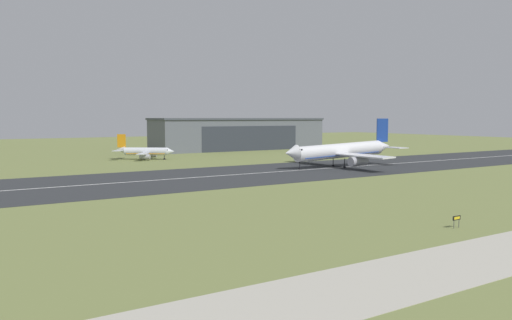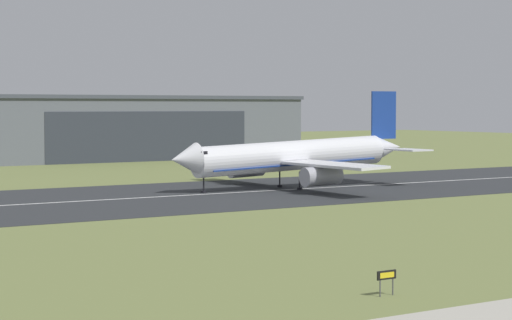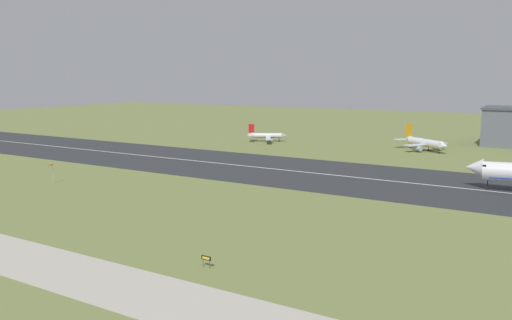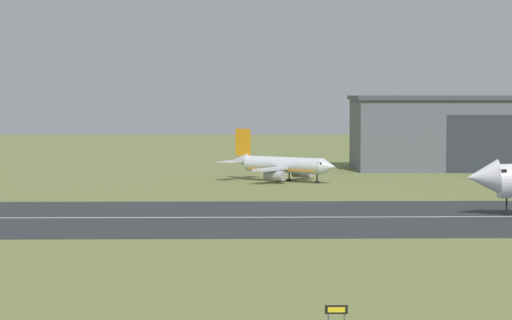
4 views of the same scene
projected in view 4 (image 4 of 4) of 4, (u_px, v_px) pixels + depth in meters
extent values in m
plane|color=olive|center=(76.00, 286.00, 107.84)|extent=(709.15, 709.15, 0.00)
cube|color=#2B2D30|center=(128.00, 218.00, 164.60)|extent=(469.15, 46.47, 0.06)
cube|color=silver|center=(128.00, 218.00, 164.60)|extent=(422.23, 0.70, 0.01)
cone|color=white|center=(483.00, 177.00, 167.47)|extent=(4.57, 4.87, 4.94)
cube|color=black|center=(500.00, 170.00, 167.43)|extent=(1.19, 4.09, 0.48)
cylinder|color=black|center=(506.00, 205.00, 167.72)|extent=(0.24, 0.24, 2.97)
cylinder|color=black|center=(506.00, 214.00, 167.79)|extent=(0.84, 0.84, 0.44)
cylinder|color=silver|center=(285.00, 165.00, 228.49)|extent=(15.35, 12.09, 3.02)
cone|color=silver|center=(329.00, 167.00, 223.09)|extent=(3.96, 4.03, 3.02)
cone|color=silver|center=(241.00, 160.00, 234.11)|extent=(4.52, 4.31, 2.71)
cube|color=black|center=(322.00, 163.00, 223.88)|extent=(2.38, 2.73, 0.44)
cube|color=orange|center=(285.00, 169.00, 228.54)|extent=(13.90, 11.00, 0.20)
cube|color=silver|center=(270.00, 169.00, 223.75)|extent=(6.91, 8.18, 0.40)
cylinder|color=#A8A8B2|center=(275.00, 176.00, 224.04)|extent=(4.28, 3.79, 1.87)
cube|color=silver|center=(302.00, 166.00, 232.92)|extent=(6.91, 8.18, 0.40)
cylinder|color=#A8A8B2|center=(302.00, 173.00, 232.15)|extent=(4.28, 3.79, 1.87)
cube|color=orange|center=(243.00, 142.00, 233.60)|extent=(2.84, 2.12, 5.13)
cube|color=silver|center=(230.00, 162.00, 230.88)|extent=(5.01, 5.42, 0.24)
cube|color=silver|center=(252.00, 160.00, 237.20)|extent=(5.01, 5.42, 0.24)
cylinder|color=black|center=(317.00, 179.00, 224.65)|extent=(0.24, 0.24, 1.68)
cylinder|color=black|center=(317.00, 182.00, 224.69)|extent=(0.84, 0.84, 0.44)
cylinder|color=black|center=(279.00, 178.00, 227.22)|extent=(0.24, 0.24, 1.68)
cylinder|color=black|center=(279.00, 181.00, 227.26)|extent=(0.84, 0.84, 0.44)
cylinder|color=black|center=(289.00, 177.00, 230.22)|extent=(0.24, 0.24, 1.68)
cylinder|color=black|center=(289.00, 180.00, 230.26)|extent=(0.84, 0.84, 0.44)
cube|color=black|center=(336.00, 310.00, 88.40)|extent=(1.67, 0.12, 0.64)
cube|color=yellow|center=(336.00, 310.00, 88.34)|extent=(1.27, 0.02, 0.38)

